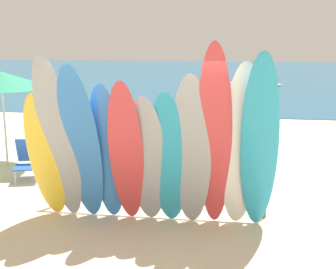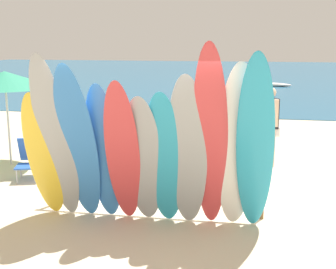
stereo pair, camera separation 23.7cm
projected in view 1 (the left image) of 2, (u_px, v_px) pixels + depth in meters
ground at (209, 100)px, 20.99m from camera, size 60.00×60.00×0.00m
ocean_water at (221, 74)px, 35.70m from camera, size 60.00×40.00×0.02m
surfboard_rack at (156, 176)px, 7.32m from camera, size 3.59×0.07×0.75m
surfboard_yellow_0 at (46, 157)px, 6.88m from camera, size 0.60×0.71×2.05m
surfboard_grey_1 at (58, 141)px, 6.67m from camera, size 0.64×0.93×2.62m
surfboard_blue_2 at (81, 146)px, 6.64m from camera, size 0.60×0.92×2.48m
surfboard_blue_3 at (107, 154)px, 6.77m from camera, size 0.52×0.68×2.19m
surfboard_red_4 at (126, 155)px, 6.60m from camera, size 0.56×0.90×2.25m
surfboard_grey_5 at (147, 161)px, 6.66m from camera, size 0.58×0.71×2.03m
surfboard_teal_6 at (168, 160)px, 6.62m from camera, size 0.59×0.70×2.09m
surfboard_grey_7 at (191, 153)px, 6.51m from camera, size 0.59×0.72×2.34m
surfboard_red_8 at (214, 140)px, 6.38m from camera, size 0.50×0.92×2.77m
surfboard_white_9 at (241, 149)px, 6.42m from camera, size 0.64×0.84×2.51m
surfboard_teal_10 at (259, 147)px, 6.23m from camera, size 0.55×1.05×2.66m
beachgoer_strolling at (267, 120)px, 10.09m from camera, size 0.45×0.60×1.75m
beachgoer_near_rack at (227, 114)px, 11.81m from camera, size 0.39×0.54×1.49m
beach_chair_red at (28, 158)px, 9.09m from camera, size 0.67×0.80×0.82m
beach_umbrella at (1, 80)px, 9.75m from camera, size 2.03×2.03×2.09m
distant_boat at (254, 84)px, 26.95m from camera, size 3.29×1.11×0.26m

